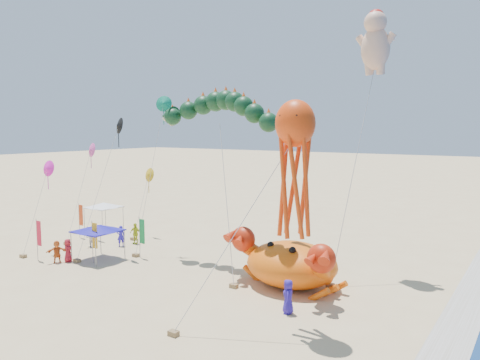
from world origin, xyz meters
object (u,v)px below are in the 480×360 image
object	(u,v)px
dragon_kite	(218,116)
canopy_white	(103,205)
canopy_blue	(98,228)
octopus_kite	(294,158)
crab_inflatable	(291,263)
cherub_kite	(375,41)

from	to	relation	value
dragon_kite	canopy_white	distance (m)	19.17
canopy_blue	octopus_kite	bearing A→B (deg)	-8.36
dragon_kite	canopy_blue	distance (m)	12.61
crab_inflatable	dragon_kite	world-z (taller)	dragon_kite
dragon_kite	canopy_white	bearing A→B (deg)	167.26
dragon_kite	canopy_blue	world-z (taller)	dragon_kite
crab_inflatable	cherub_kite	distance (m)	16.00
cherub_kite	canopy_blue	world-z (taller)	cherub_kite
crab_inflatable	canopy_blue	size ratio (longest dim) A/B	2.44
crab_inflatable	canopy_white	xyz separation A→B (m)	(-23.24, 4.90, 0.89)
dragon_kite	cherub_kite	world-z (taller)	cherub_kite
crab_inflatable	dragon_kite	size ratio (longest dim) A/B	0.65
crab_inflatable	octopus_kite	bearing A→B (deg)	-61.72
octopus_kite	canopy_white	xyz separation A→B (m)	(-26.06, 10.13, -6.08)
canopy_white	crab_inflatable	bearing A→B (deg)	-11.91
dragon_kite	cherub_kite	xyz separation A→B (m)	(9.31, 5.44, 4.99)
dragon_kite	cherub_kite	size ratio (longest dim) A/B	0.69
octopus_kite	canopy_blue	world-z (taller)	octopus_kite
octopus_kite	cherub_kite	bearing A→B (deg)	89.77
crab_inflatable	canopy_blue	distance (m)	15.31
canopy_white	octopus_kite	bearing A→B (deg)	-21.25
canopy_white	canopy_blue	bearing A→B (deg)	-42.51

